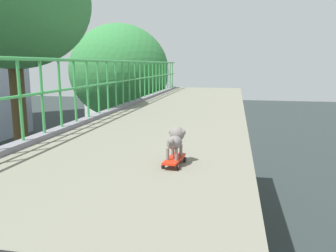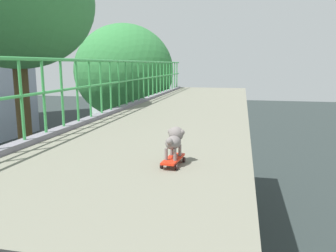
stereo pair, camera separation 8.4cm
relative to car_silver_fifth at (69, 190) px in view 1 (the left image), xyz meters
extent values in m
cube|color=slate|center=(6.06, -11.34, 4.39)|extent=(3.25, 29.33, 0.40)
cylinder|color=green|center=(4.49, -9.41, 5.25)|extent=(0.04, 0.04, 1.15)
cylinder|color=green|center=(4.49, -8.86, 5.25)|extent=(0.04, 0.04, 1.15)
cylinder|color=green|center=(4.49, -8.31, 5.25)|extent=(0.04, 0.04, 1.15)
cylinder|color=green|center=(4.49, -7.75, 5.25)|extent=(0.04, 0.04, 1.15)
cylinder|color=green|center=(4.49, -7.20, 5.25)|extent=(0.04, 0.04, 1.15)
cylinder|color=green|center=(4.49, -6.65, 5.25)|extent=(0.04, 0.04, 1.15)
cylinder|color=green|center=(4.49, -6.10, 5.25)|extent=(0.04, 0.04, 1.15)
cylinder|color=green|center=(4.49, -5.55, 5.25)|extent=(0.04, 0.04, 1.15)
cylinder|color=green|center=(4.49, -5.00, 5.25)|extent=(0.04, 0.04, 1.15)
cylinder|color=green|center=(4.49, -4.45, 5.25)|extent=(0.04, 0.04, 1.15)
cylinder|color=green|center=(4.49, -3.89, 5.25)|extent=(0.04, 0.04, 1.15)
cylinder|color=green|center=(4.49, -3.34, 5.25)|extent=(0.04, 0.04, 1.15)
cylinder|color=green|center=(4.49, -2.79, 5.25)|extent=(0.04, 0.04, 1.15)
cylinder|color=green|center=(4.49, -2.24, 5.25)|extent=(0.04, 0.04, 1.15)
cylinder|color=green|center=(4.49, -1.69, 5.25)|extent=(0.04, 0.04, 1.15)
cylinder|color=green|center=(4.49, -1.14, 5.25)|extent=(0.04, 0.04, 1.15)
cylinder|color=green|center=(4.49, -0.59, 5.25)|extent=(0.04, 0.04, 1.15)
cylinder|color=green|center=(4.49, -0.03, 5.25)|extent=(0.04, 0.04, 1.15)
cylinder|color=green|center=(4.49, 0.52, 5.25)|extent=(0.04, 0.04, 1.15)
cylinder|color=green|center=(4.49, 1.07, 5.25)|extent=(0.04, 0.04, 1.15)
cylinder|color=green|center=(4.49, 1.62, 5.25)|extent=(0.04, 0.04, 1.15)
cylinder|color=green|center=(4.49, 2.17, 5.25)|extent=(0.04, 0.04, 1.15)
cube|color=#B3B0B8|center=(0.00, 0.09, -0.14)|extent=(1.87, 4.19, 0.63)
cube|color=#1E232B|center=(0.00, -0.26, 0.46)|extent=(1.55, 1.99, 0.57)
cylinder|color=black|center=(0.90, 1.46, -0.35)|extent=(0.19, 0.63, 0.63)
cylinder|color=black|center=(-0.90, 1.46, -0.35)|extent=(0.19, 0.63, 0.63)
cylinder|color=black|center=(0.90, -1.29, -0.35)|extent=(0.19, 0.63, 0.63)
cylinder|color=black|center=(-0.90, -1.29, -0.35)|extent=(0.19, 0.63, 0.63)
cube|color=#246936|center=(-3.38, 2.90, -0.14)|extent=(1.60, 4.16, 0.70)
cube|color=#1E232B|center=(-3.38, 3.05, 0.47)|extent=(1.43, 1.77, 0.51)
cylinder|color=black|center=(-2.62, 1.59, -0.36)|extent=(0.19, 0.62, 0.62)
cylinder|color=black|center=(-4.14, 1.59, -0.36)|extent=(0.19, 0.62, 0.62)
cylinder|color=black|center=(-2.62, 4.21, -0.36)|extent=(0.19, 0.62, 0.62)
cylinder|color=black|center=(-4.14, 4.21, -0.36)|extent=(0.19, 0.62, 0.62)
cube|color=white|center=(-3.57, 17.37, 1.18)|extent=(2.49, 10.42, 3.13)
cube|color=black|center=(-3.57, 17.37, 1.73)|extent=(2.51, 9.58, 0.70)
cylinder|color=black|center=(-2.37, 21.01, -0.19)|extent=(0.28, 0.96, 0.96)
cylinder|color=black|center=(-4.77, 21.01, -0.19)|extent=(0.28, 0.96, 0.96)
cylinder|color=black|center=(-2.37, 14.50, -0.19)|extent=(0.28, 0.96, 0.96)
cylinder|color=black|center=(-4.77, 14.50, -0.19)|extent=(0.28, 0.96, 0.96)
cylinder|color=#4A3A21|center=(1.85, -5.76, 2.77)|extent=(0.37, 0.37, 6.87)
ellipsoid|color=#3A8143|center=(1.85, -5.76, 7.30)|extent=(3.98, 3.98, 3.36)
cylinder|color=#4B3723|center=(1.80, 2.32, 1.70)|extent=(0.48, 0.48, 4.74)
ellipsoid|color=#327B3D|center=(1.80, 2.32, 5.41)|extent=(4.85, 4.85, 4.58)
cube|color=red|center=(6.78, -9.91, 4.67)|extent=(0.20, 0.49, 0.02)
cylinder|color=black|center=(6.89, -9.76, 4.62)|extent=(0.03, 0.07, 0.06)
cylinder|color=black|center=(6.71, -9.74, 4.62)|extent=(0.03, 0.07, 0.06)
cylinder|color=black|center=(6.86, -10.07, 4.62)|extent=(0.03, 0.07, 0.06)
cylinder|color=black|center=(6.68, -10.05, 4.62)|extent=(0.03, 0.07, 0.06)
cylinder|color=slate|center=(6.84, -9.80, 4.75)|extent=(0.04, 0.04, 0.14)
cylinder|color=slate|center=(6.74, -9.79, 4.75)|extent=(0.04, 0.04, 0.14)
cylinder|color=slate|center=(6.82, -10.01, 4.75)|extent=(0.04, 0.04, 0.14)
cylinder|color=slate|center=(6.72, -10.00, 4.75)|extent=(0.04, 0.04, 0.14)
ellipsoid|color=slate|center=(6.78, -9.90, 4.86)|extent=(0.19, 0.30, 0.15)
sphere|color=slate|center=(6.79, -9.78, 4.94)|extent=(0.18, 0.18, 0.18)
ellipsoid|color=slate|center=(6.80, -9.71, 4.92)|extent=(0.07, 0.08, 0.05)
sphere|color=slate|center=(6.86, -9.79, 4.96)|extent=(0.07, 0.07, 0.07)
sphere|color=slate|center=(6.73, -9.78, 4.96)|extent=(0.07, 0.07, 0.07)
sphere|color=slate|center=(6.77, -10.05, 4.91)|extent=(0.08, 0.08, 0.08)
camera|label=1|loc=(7.45, -13.60, 5.75)|focal=35.85mm
camera|label=2|loc=(7.53, -13.58, 5.75)|focal=35.85mm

